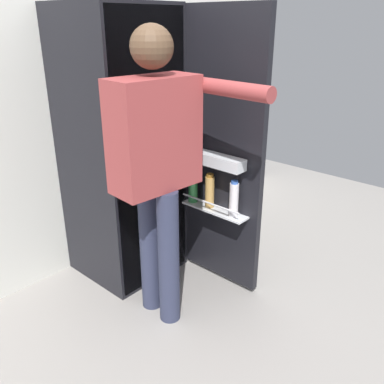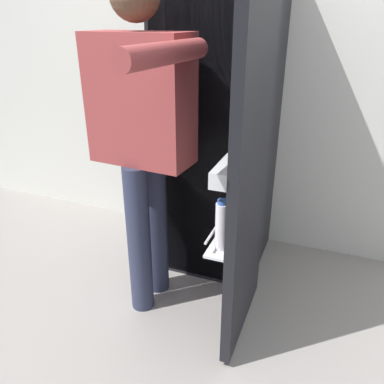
# 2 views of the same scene
# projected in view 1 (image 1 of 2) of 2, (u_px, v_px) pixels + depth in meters

# --- Properties ---
(ground_plane) EXTENTS (5.51, 5.51, 0.00)m
(ground_plane) POSITION_uv_depth(u_px,v_px,m) (184.00, 295.00, 2.67)
(ground_plane) COLOR gray
(kitchen_wall) EXTENTS (4.40, 0.10, 2.44)m
(kitchen_wall) POSITION_uv_depth(u_px,v_px,m) (85.00, 89.00, 2.75)
(kitchen_wall) COLOR silver
(kitchen_wall) RESTS_ON ground_plane
(refrigerator) EXTENTS (0.65, 1.17, 1.74)m
(refrigerator) POSITION_uv_depth(u_px,v_px,m) (129.00, 150.00, 2.66)
(refrigerator) COLOR black
(refrigerator) RESTS_ON ground_plane
(person) EXTENTS (0.56, 0.81, 1.63)m
(person) POSITION_uv_depth(u_px,v_px,m) (157.00, 156.00, 2.15)
(person) COLOR #2D334C
(person) RESTS_ON ground_plane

